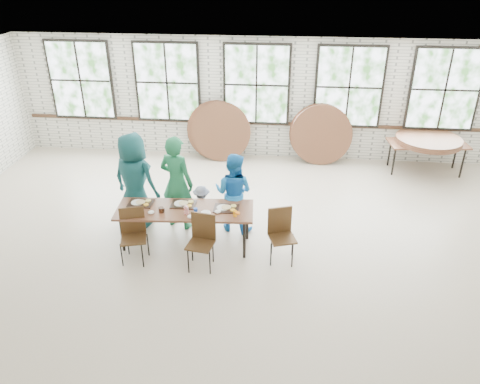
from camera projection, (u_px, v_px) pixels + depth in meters
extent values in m
plane|color=#B7A891|center=(238.00, 255.00, 8.24)|extent=(12.00, 12.00, 0.00)
plane|color=white|center=(237.00, 87.00, 6.85)|extent=(12.00, 12.00, 0.00)
plane|color=silver|center=(256.00, 99.00, 11.51)|extent=(12.00, 0.00, 12.00)
cube|color=#422819|center=(256.00, 123.00, 11.76)|extent=(11.80, 0.05, 0.08)
cube|color=black|center=(81.00, 80.00, 11.67)|extent=(1.62, 0.05, 1.97)
cube|color=white|center=(80.00, 80.00, 11.64)|extent=(1.50, 0.01, 1.85)
cube|color=black|center=(167.00, 82.00, 11.48)|extent=(1.62, 0.05, 1.97)
cube|color=white|center=(167.00, 83.00, 11.45)|extent=(1.50, 0.01, 1.85)
cube|color=black|center=(257.00, 85.00, 11.28)|extent=(1.62, 0.05, 1.97)
cube|color=white|center=(256.00, 85.00, 11.25)|extent=(1.50, 0.01, 1.85)
cube|color=black|center=(349.00, 87.00, 11.09)|extent=(1.62, 0.05, 1.97)
cube|color=white|center=(349.00, 87.00, 11.06)|extent=(1.50, 0.01, 1.85)
cube|color=black|center=(445.00, 90.00, 10.90)|extent=(1.62, 0.05, 1.97)
cube|color=white|center=(445.00, 90.00, 10.87)|extent=(1.50, 0.01, 1.85)
cube|color=brown|center=(185.00, 210.00, 8.21)|extent=(2.45, 0.95, 0.04)
cylinder|color=black|center=(122.00, 234.00, 8.21)|extent=(0.05, 0.05, 0.70)
cylinder|color=black|center=(132.00, 216.00, 8.74)|extent=(0.05, 0.05, 0.70)
cylinder|color=black|center=(244.00, 241.00, 8.02)|extent=(0.05, 0.05, 0.70)
cylinder|color=black|center=(247.00, 222.00, 8.55)|extent=(0.05, 0.05, 0.70)
cube|color=#442D16|center=(134.00, 239.00, 7.90)|extent=(0.51, 0.50, 0.03)
cube|color=#442D16|center=(132.00, 220.00, 7.95)|extent=(0.41, 0.14, 0.50)
cylinder|color=black|center=(122.00, 255.00, 7.87)|extent=(0.02, 0.02, 0.44)
cylinder|color=black|center=(128.00, 244.00, 8.17)|extent=(0.02, 0.02, 0.44)
cylinder|color=black|center=(143.00, 256.00, 7.84)|extent=(0.02, 0.02, 0.44)
cylinder|color=black|center=(148.00, 245.00, 8.14)|extent=(0.02, 0.02, 0.44)
cube|color=#442D16|center=(200.00, 245.00, 7.73)|extent=(0.48, 0.47, 0.03)
cube|color=#442D16|center=(204.00, 226.00, 7.77)|extent=(0.42, 0.10, 0.50)
cylinder|color=black|center=(188.00, 262.00, 7.70)|extent=(0.02, 0.02, 0.44)
cylinder|color=black|center=(192.00, 250.00, 8.00)|extent=(0.02, 0.02, 0.44)
cylinder|color=black|center=(210.00, 263.00, 7.67)|extent=(0.02, 0.02, 0.44)
cylinder|color=black|center=(213.00, 251.00, 7.97)|extent=(0.02, 0.02, 0.44)
cube|color=#442D16|center=(282.00, 238.00, 7.90)|extent=(0.52, 0.51, 0.03)
cube|color=#442D16|center=(280.00, 220.00, 7.95)|extent=(0.41, 0.16, 0.50)
cylinder|color=black|center=(271.00, 255.00, 7.87)|extent=(0.02, 0.02, 0.44)
cylinder|color=black|center=(272.00, 244.00, 8.17)|extent=(0.02, 0.02, 0.44)
cylinder|color=black|center=(292.00, 256.00, 7.84)|extent=(0.02, 0.02, 0.44)
cylinder|color=black|center=(292.00, 245.00, 8.14)|extent=(0.02, 0.02, 0.44)
imported|color=#164353|center=(135.00, 180.00, 8.78)|extent=(1.05, 0.85, 1.86)
imported|color=#1C6B42|center=(177.00, 183.00, 8.71)|extent=(0.78, 0.64, 1.84)
imported|color=#131B3C|center=(202.00, 207.00, 8.90)|extent=(0.57, 0.34, 0.87)
imported|color=blue|center=(234.00, 192.00, 8.69)|extent=(0.88, 0.77, 1.55)
cube|color=brown|center=(428.00, 143.00, 11.00)|extent=(1.86, 0.92, 0.04)
cylinder|color=black|center=(394.00, 161.00, 11.00)|extent=(0.04, 0.04, 0.70)
cylinder|color=black|center=(390.00, 152.00, 11.48)|extent=(0.04, 0.04, 0.70)
cylinder|color=black|center=(462.00, 164.00, 10.86)|extent=(0.04, 0.04, 0.70)
cylinder|color=black|center=(455.00, 155.00, 11.35)|extent=(0.04, 0.04, 0.70)
cube|color=black|center=(141.00, 203.00, 8.37)|extent=(0.44, 0.33, 0.02)
cube|color=black|center=(184.00, 204.00, 8.34)|extent=(0.44, 0.33, 0.02)
cube|color=black|center=(226.00, 208.00, 8.20)|extent=(0.44, 0.33, 0.02)
cylinder|color=black|center=(161.00, 210.00, 8.08)|extent=(0.09, 0.09, 0.09)
cube|color=red|center=(186.00, 211.00, 8.03)|extent=(0.06, 0.07, 0.11)
cylinder|color=#1743B1|center=(196.00, 211.00, 8.05)|extent=(0.07, 0.07, 0.10)
cylinder|color=orange|center=(235.00, 213.00, 7.96)|extent=(0.07, 0.07, 0.11)
cylinder|color=white|center=(206.00, 215.00, 7.92)|extent=(0.17, 0.17, 0.10)
ellipsoid|color=white|center=(151.00, 212.00, 8.05)|extent=(0.11, 0.11, 0.05)
ellipsoid|color=white|center=(191.00, 217.00, 7.93)|extent=(0.11, 0.11, 0.05)
ellipsoid|color=white|center=(218.00, 212.00, 8.08)|extent=(0.11, 0.11, 0.05)
cylinder|color=brown|center=(428.00, 142.00, 10.98)|extent=(1.50, 1.50, 0.04)
cylinder|color=brown|center=(429.00, 140.00, 10.96)|extent=(1.50, 1.50, 0.04)
cylinder|color=brown|center=(429.00, 138.00, 10.94)|extent=(1.50, 1.50, 0.04)
cylinder|color=brown|center=(216.00, 130.00, 11.74)|extent=(1.50, 0.34, 1.48)
cylinder|color=brown|center=(221.00, 132.00, 11.64)|extent=(1.50, 0.32, 1.48)
cylinder|color=brown|center=(320.00, 134.00, 11.52)|extent=(1.50, 0.24, 1.49)
cylinder|color=brown|center=(321.00, 136.00, 11.42)|extent=(1.50, 0.26, 1.49)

